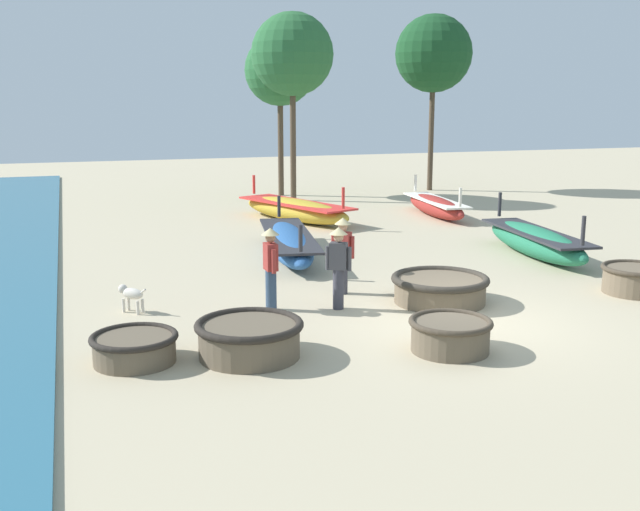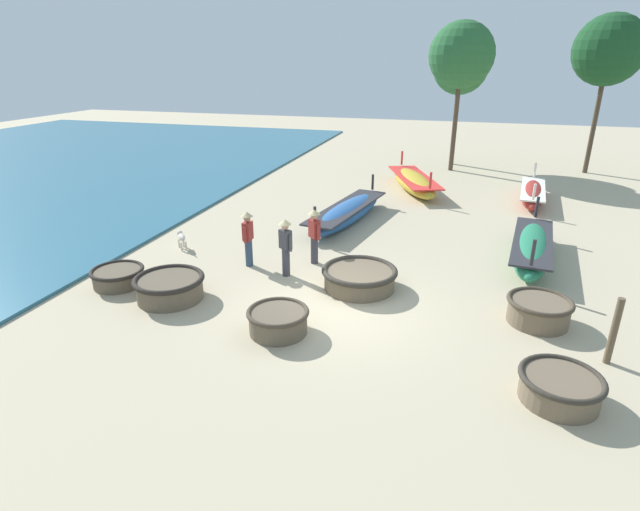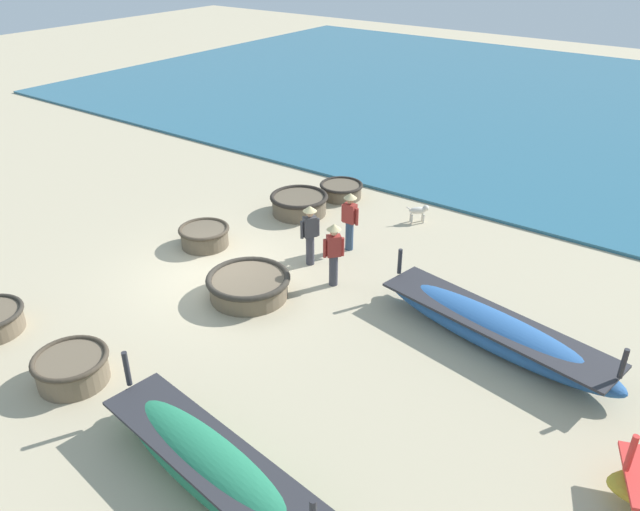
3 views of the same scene
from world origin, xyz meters
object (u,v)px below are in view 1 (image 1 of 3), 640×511
Objects in this scene: fisherman_with_hat at (338,262)px; fisherman_crouching at (343,250)px; long_boat_red_hull at (535,241)px; tree_center at (280,71)px; coracle_far_left at (636,278)px; coracle_center at (450,334)px; long_boat_ochre_hull at (289,242)px; long_boat_blue_hull at (295,209)px; fisherman_by_coracle at (271,263)px; coracle_beside_post at (249,337)px; coracle_upturned at (134,347)px; long_boat_white_hull at (436,206)px; tree_leftmost at (292,55)px; dog at (131,294)px; coracle_nearest at (440,288)px; tree_tall_back at (434,54)px.

fisherman_crouching is (0.50, 1.10, 0.00)m from fisherman_with_hat.
tree_center is at bearing 101.58° from long_boat_red_hull.
fisherman_crouching is 17.37m from tree_center.
coracle_far_left is 6.65m from fisherman_with_hat.
long_boat_ochre_hull is (-0.39, 8.28, 0.07)m from coracle_center.
long_boat_blue_hull is 11.05m from fisherman_by_coracle.
coracle_beside_post is 21.32m from tree_center.
fisherman_with_hat is (4.17, 1.88, 0.70)m from coracle_upturned.
fisherman_crouching is at bearing -127.34° from long_boat_white_hull.
long_boat_blue_hull is 11.05m from fisherman_with_hat.
coracle_center is 19.86m from tree_leftmost.
fisherman_with_hat reaches higher than long_boat_blue_hull.
long_boat_red_hull is 8.83m from long_boat_blue_hull.
coracle_upturned is at bearing -174.81° from coracle_far_left.
fisherman_by_coracle is (2.87, 2.24, 0.70)m from coracle_upturned.
fisherman_with_hat is at bearing -102.15° from tree_center.
tree_leftmost is (1.45, 5.06, 5.44)m from long_boat_blue_hull.
tree_leftmost reaches higher than fisherman_crouching.
fisherman_crouching reaches higher than coracle_center.
coracle_center is 5.19m from coracle_upturned.
dog is 17.56m from tree_leftmost.
tree_center is (-2.97, 14.49, 4.86)m from long_boat_red_hull.
tree_center is (1.42, 6.82, 4.88)m from long_boat_blue_hull.
coracle_beside_post is at bearing -107.23° from tree_center.
fisherman_by_coracle reaches higher than coracle_center.
long_boat_red_hull is at bearing 46.25° from coracle_center.
long_boat_blue_hull reaches higher than long_boat_white_hull.
tree_leftmost is (7.98, 17.71, 5.58)m from coracle_upturned.
coracle_center is at bearing -114.40° from coracle_nearest.
coracle_center is 1.00× the size of coracle_upturned.
long_boat_blue_hull is 0.70× the size of tree_tall_back.
coracle_beside_post is at bearing -112.38° from fisherman_by_coracle.
fisherman_by_coracle is at bearing -110.19° from long_boat_ochre_hull.
coracle_far_left is at bearing -81.50° from tree_center.
dog is (-6.34, -9.70, -0.02)m from long_boat_blue_hull.
long_boat_red_hull is at bearing -60.23° from long_boat_blue_hull.
tree_tall_back reaches higher than fisherman_by_coracle.
long_boat_red_hull is (6.25, -2.16, 0.04)m from long_boat_ochre_hull.
fisherman_with_hat is at bearing -155.27° from long_boat_red_hull.
fisherman_crouching is at bearing -162.18° from long_boat_red_hull.
long_boat_ochre_hull reaches higher than coracle_upturned.
fisherman_by_coracle reaches higher than long_boat_ochre_hull.
coracle_beside_post is 0.33× the size of long_boat_blue_hull.
fisherman_crouching reaches higher than long_boat_ochre_hull.
coracle_center is 0.84× the size of fisherman_by_coracle.
coracle_upturned is 2.96m from dog.
long_boat_red_hull is 8.53m from fisherman_by_coracle.
dog is at bearing 116.12° from coracle_beside_post.
long_boat_white_hull is at bearing 51.70° from coracle_beside_post.
tree_leftmost is at bearing 72.60° from long_boat_ochre_hull.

